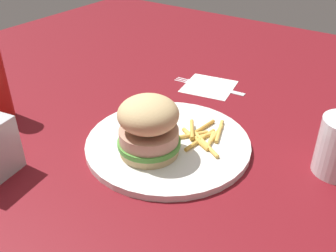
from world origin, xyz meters
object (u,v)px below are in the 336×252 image
object	(u,v)px
fries_pile	(202,136)
fork	(208,85)
sandwich	(149,126)
plate	(168,143)
napkin	(209,86)

from	to	relation	value
fries_pile	fork	xyz separation A→B (m)	(0.11, -0.21, -0.01)
sandwich	fries_pile	world-z (taller)	sandwich
plate	fries_pile	world-z (taller)	fries_pile
fries_pile	napkin	world-z (taller)	fries_pile
napkin	fork	bearing A→B (deg)	4.67
sandwich	napkin	xyz separation A→B (m)	(0.05, -0.30, -0.06)
fries_pile	fork	distance (m)	0.24
fries_pile	napkin	xyz separation A→B (m)	(0.11, -0.21, -0.02)
plate	sandwich	bearing A→B (deg)	82.29
fork	fries_pile	bearing A→B (deg)	117.19
fries_pile	fork	world-z (taller)	fries_pile
plate	napkin	xyz separation A→B (m)	(0.06, -0.25, -0.01)
fries_pile	fork	bearing A→B (deg)	-62.81
plate	napkin	world-z (taller)	plate
sandwich	fries_pile	xyz separation A→B (m)	(-0.05, -0.09, -0.05)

